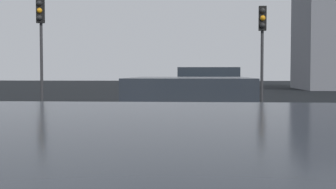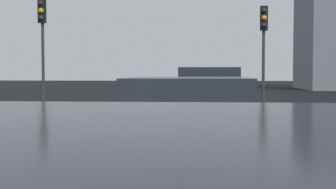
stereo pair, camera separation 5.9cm
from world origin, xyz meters
The scene contains 4 objects.
car_teal_left_lead centered at (10.69, -1.83, 0.78)m, with size 4.09×2.14×1.64m.
car_silver_left_second centered at (4.11, -1.58, 0.71)m, with size 4.58×2.01×1.45m.
traffic_light_near_left centered at (15.37, -3.89, 2.85)m, with size 0.32×0.29×3.95m.
traffic_light_near_right centered at (15.01, 4.39, 3.06)m, with size 0.32×0.29×4.26m.
Camera 2 is at (-2.20, -1.82, 1.52)m, focal length 49.95 mm.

